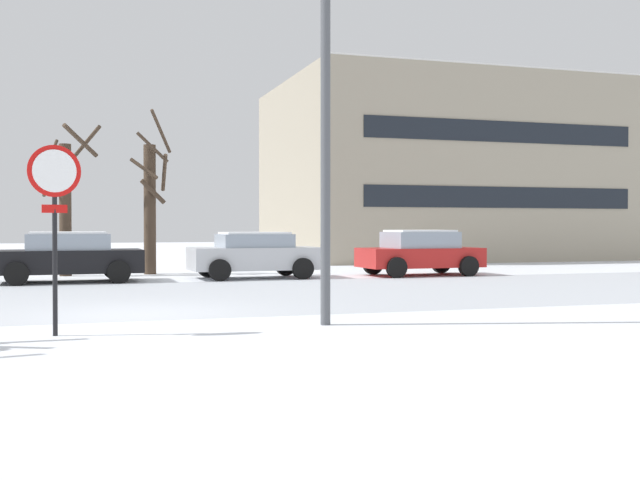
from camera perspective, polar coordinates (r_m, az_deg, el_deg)
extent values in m
plane|color=white|center=(14.44, -13.20, -5.34)|extent=(120.00, 120.00, 0.00)
cube|color=#B7BCC4|center=(17.82, -14.05, -4.12)|extent=(80.00, 8.80, 0.00)
cylinder|color=black|center=(11.99, -18.81, -1.05)|extent=(0.07, 0.16, 2.35)
cylinder|color=red|center=(12.01, -18.85, 4.80)|extent=(0.75, 0.16, 0.76)
cylinder|color=white|center=(12.00, -18.84, 4.80)|extent=(0.62, 0.14, 0.62)
cube|color=red|center=(11.99, -18.83, 2.17)|extent=(0.36, 0.09, 0.12)
cylinder|color=white|center=(12.03, -18.86, 5.03)|extent=(0.41, 0.10, 0.42)
cylinder|color=#4C4F54|center=(12.63, 0.40, 7.70)|extent=(0.16, 0.16, 6.13)
cube|color=black|center=(23.13, -17.95, -1.49)|extent=(4.11, 1.93, 0.65)
cube|color=#8C99A8|center=(23.11, -17.96, -0.13)|extent=(2.28, 1.74, 0.45)
cube|color=white|center=(23.11, -17.96, 0.51)|extent=(2.07, 1.61, 0.06)
cylinder|color=black|center=(24.14, -14.85, -2.01)|extent=(0.65, 0.24, 0.64)
cylinder|color=black|center=(22.28, -14.50, -2.27)|extent=(0.65, 0.24, 0.64)
cylinder|color=black|center=(24.09, -21.14, -2.06)|extent=(0.65, 0.24, 0.64)
cylinder|color=black|center=(22.22, -21.31, -2.32)|extent=(0.65, 0.24, 0.64)
cube|color=silver|center=(23.72, -4.82, -1.34)|extent=(3.90, 1.86, 0.67)
cube|color=#8C99A8|center=(23.70, -4.82, -0.05)|extent=(2.16, 1.67, 0.40)
cube|color=white|center=(23.70, -4.83, 0.51)|extent=(1.97, 1.55, 0.06)
cylinder|color=black|center=(24.93, -2.54, -1.88)|extent=(0.65, 0.24, 0.64)
cylinder|color=black|center=(23.21, -1.27, -2.10)|extent=(0.65, 0.24, 0.64)
cylinder|color=black|center=(24.33, -8.21, -1.97)|extent=(0.65, 0.24, 0.64)
cylinder|color=black|center=(22.57, -7.35, -2.20)|extent=(0.65, 0.24, 0.64)
cube|color=red|center=(25.24, 7.31, -1.27)|extent=(3.88, 1.90, 0.61)
cube|color=#8C99A8|center=(25.22, 7.32, 0.01)|extent=(2.15, 1.71, 0.52)
cube|color=white|center=(25.22, 7.32, 0.67)|extent=(1.96, 1.58, 0.06)
cylinder|color=black|center=(26.64, 8.83, -1.70)|extent=(0.65, 0.24, 0.64)
cylinder|color=black|center=(25.03, 10.81, -1.89)|extent=(0.65, 0.24, 0.64)
cylinder|color=black|center=(25.56, 3.89, -1.81)|extent=(0.65, 0.24, 0.64)
cylinder|color=black|center=(23.89, 5.61, -2.02)|extent=(0.65, 0.24, 0.64)
cylinder|color=#423326|center=(26.02, -18.12, 2.10)|extent=(0.38, 0.38, 4.19)
cylinder|color=#423326|center=(26.29, -19.10, 5.74)|extent=(0.50, 0.99, 1.23)
cylinder|color=#423326|center=(26.63, -16.91, 6.61)|extent=(1.13, 1.28, 1.26)
cylinder|color=#423326|center=(26.18, -19.23, 3.95)|extent=(0.37, 1.09, 0.91)
cylinder|color=#423326|center=(25.66, -17.11, 6.96)|extent=(1.12, 1.09, 0.95)
cylinder|color=#423326|center=(26.23, -12.34, 2.19)|extent=(0.40, 0.40, 4.25)
cylinder|color=#423326|center=(25.89, -12.12, 3.48)|extent=(0.86, 0.29, 0.82)
cylinder|color=#423326|center=(25.87, -12.15, 6.64)|extent=(1.06, 0.21, 0.98)
cylinder|color=#423326|center=(25.88, -12.75, 5.11)|extent=(0.91, 0.57, 0.72)
cylinder|color=#423326|center=(26.33, -11.32, 4.85)|extent=(0.14, 1.04, 1.18)
cylinder|color=#423326|center=(26.12, -11.56, 7.79)|extent=(0.79, 0.80, 1.34)
cube|color=#9E937F|center=(39.46, 8.91, 4.85)|extent=(15.97, 11.61, 8.42)
cube|color=white|center=(39.97, 8.92, 10.95)|extent=(15.65, 11.37, 0.10)
cube|color=black|center=(34.28, 13.26, 3.05)|extent=(12.78, 0.04, 0.90)
cube|color=black|center=(34.50, 13.28, 7.71)|extent=(12.78, 0.04, 0.90)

